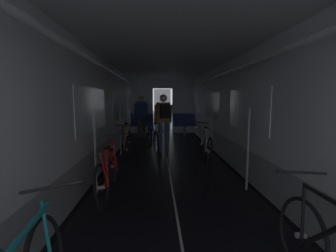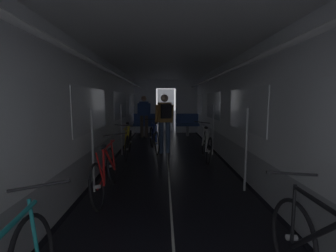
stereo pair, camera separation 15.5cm
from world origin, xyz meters
TOP-DOWN VIEW (x-y plane):
  - train_car_shell at (-0.00, 3.60)m, footprint 3.14×12.34m
  - bench_seat_far_left at (-0.90, 8.07)m, footprint 0.98×0.51m
  - bench_seat_far_right at (0.90, 8.07)m, footprint 0.98×0.51m
  - bicycle_yellow at (-1.05, 4.43)m, footprint 0.44×1.69m
  - bicycle_red at (-1.03, 1.96)m, footprint 0.44×1.69m
  - bicycle_white at (0.99, 4.16)m, footprint 0.44×1.69m
  - person_cyclist_aisle at (-0.07, 4.89)m, footprint 0.56×0.45m
  - bicycle_blue_in_aisle at (-0.39, 5.16)m, footprint 0.49×1.67m
  - person_standing_near_bench at (-0.90, 7.70)m, footprint 0.53×0.23m

SIDE VIEW (x-z plane):
  - bicycle_red at x=-1.03m, z-range -0.10..0.86m
  - bicycle_white at x=0.99m, z-range -0.10..0.86m
  - bicycle_yellow at x=-1.05m, z-range -0.09..0.86m
  - bicycle_blue_in_aisle at x=-0.39m, z-range -0.08..0.85m
  - bench_seat_far_left at x=-0.90m, z-range 0.09..1.04m
  - bench_seat_far_right at x=0.90m, z-range 0.09..1.04m
  - person_standing_near_bench at x=-0.90m, z-range 0.13..1.82m
  - person_cyclist_aisle at x=-0.07m, z-range 0.17..1.86m
  - train_car_shell at x=0.00m, z-range 0.41..2.98m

